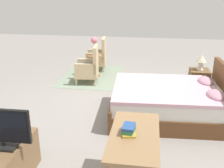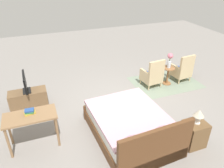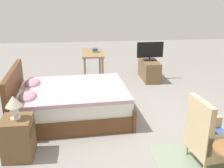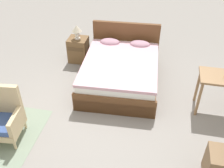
{
  "view_description": "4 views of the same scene",
  "coord_description": "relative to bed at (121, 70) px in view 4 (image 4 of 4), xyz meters",
  "views": [
    {
      "loc": [
        4.58,
        0.68,
        2.22
      ],
      "look_at": [
        0.1,
        0.0,
        0.56
      ],
      "focal_mm": 42.0,
      "sensor_mm": 36.0,
      "label": 1
    },
    {
      "loc": [
        1.85,
        4.4,
        3.44
      ],
      "look_at": [
        0.22,
        0.04,
        0.84
      ],
      "focal_mm": 35.0,
      "sensor_mm": 36.0,
      "label": 2
    },
    {
      "loc": [
        -4.28,
        0.81,
        2.19
      ],
      "look_at": [
        0.15,
        0.3,
        0.62
      ],
      "focal_mm": 42.0,
      "sensor_mm": 36.0,
      "label": 3
    },
    {
      "loc": [
        0.91,
        -3.44,
        3.4
      ],
      "look_at": [
        0.15,
        0.21,
        0.57
      ],
      "focal_mm": 42.0,
      "sensor_mm": 36.0,
      "label": 4
    }
  ],
  "objects": [
    {
      "name": "ground_plane",
      "position": [
        -0.16,
        -1.08,
        -0.3
      ],
      "size": [
        16.0,
        16.0,
        0.0
      ],
      "primitive_type": "plane",
      "color": "gray"
    },
    {
      "name": "bed",
      "position": [
        0.0,
        0.0,
        0.0
      ],
      "size": [
        1.64,
        2.1,
        0.96
      ],
      "color": "brown",
      "rests_on": "ground_plane"
    },
    {
      "name": "armchair_by_window_right",
      "position": [
        -1.59,
        -1.89,
        0.08
      ],
      "size": [
        0.6,
        0.6,
        0.92
      ],
      "color": "#CCB284",
      "rests_on": "floor_rug"
    },
    {
      "name": "nightstand",
      "position": [
        -1.15,
        0.66,
        -0.01
      ],
      "size": [
        0.44,
        0.41,
        0.58
      ],
      "color": "brown",
      "rests_on": "ground_plane"
    },
    {
      "name": "table_lamp",
      "position": [
        -1.15,
        0.66,
        0.5
      ],
      "size": [
        0.22,
        0.22,
        0.33
      ],
      "color": "silver",
      "rests_on": "nightstand"
    }
  ]
}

